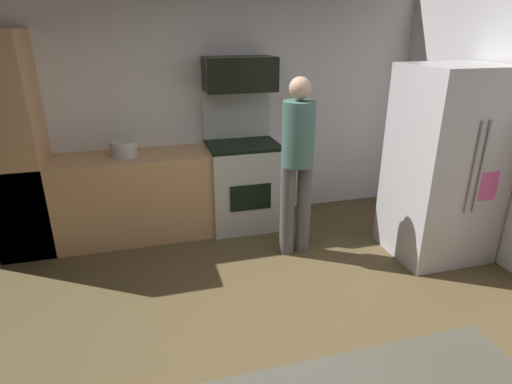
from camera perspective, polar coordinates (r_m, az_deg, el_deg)
name	(u,v)px	position (r m, az deg, el deg)	size (l,w,h in m)	color
ground_plane	(262,346)	(3.15, 0.81, -20.38)	(5.20, 4.80, 0.02)	brown
wall_back	(203,106)	(4.70, -7.26, 11.62)	(5.20, 0.12, 2.60)	silver
lower_cabinet_run	(127,198)	(4.54, -17.34, -0.73)	(2.40, 0.60, 0.90)	tan
cabinet_column	(8,149)	(4.53, -30.92, 5.11)	(0.60, 0.60, 2.10)	tan
oven_range	(243,181)	(4.62, -1.81, 1.49)	(0.76, 0.65, 1.49)	#B7B9B5
microwave	(240,74)	(4.45, -2.27, 15.93)	(0.74, 0.38, 0.35)	black
refrigerator	(445,165)	(4.27, 24.54, 3.42)	(0.86, 0.79, 1.81)	silver
person_cook	(297,160)	(3.88, 5.71, 4.46)	(0.31, 0.30, 1.71)	#585858
stock_pot	(123,149)	(4.38, -17.79, 5.69)	(0.26, 0.26, 0.15)	beige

